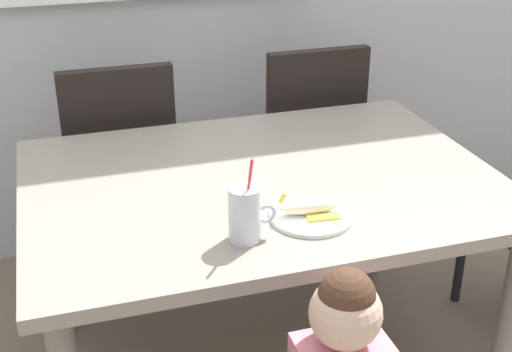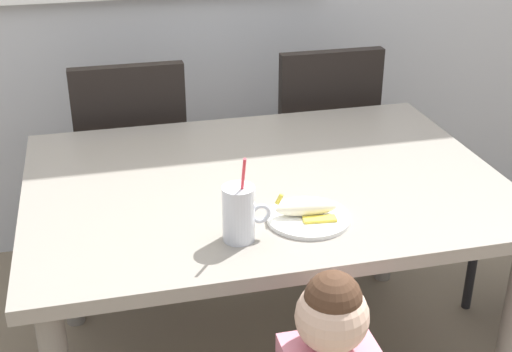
{
  "view_description": "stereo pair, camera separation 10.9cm",
  "coord_description": "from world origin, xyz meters",
  "px_view_note": "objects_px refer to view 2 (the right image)",
  "views": [
    {
      "loc": [
        -0.59,
        -1.82,
        1.69
      ],
      "look_at": [
        -0.05,
        -0.1,
        0.82
      ],
      "focal_mm": 48.58,
      "sensor_mm": 36.0,
      "label": 1
    },
    {
      "loc": [
        -0.48,
        -1.85,
        1.69
      ],
      "look_at": [
        -0.05,
        -0.1,
        0.82
      ],
      "focal_mm": 48.58,
      "sensor_mm": 36.0,
      "label": 2
    }
  ],
  "objects_px": {
    "milk_cup": "(239,216)",
    "peeled_banana": "(307,209)",
    "dining_table": "(264,204)",
    "dining_chair_left": "(132,158)",
    "dining_chair_right": "(319,140)",
    "snack_plate": "(308,218)"
  },
  "relations": [
    {
      "from": "milk_cup",
      "to": "dining_chair_right",
      "type": "bearing_deg",
      "value": 61.43
    },
    {
      "from": "dining_table",
      "to": "dining_chair_left",
      "type": "xyz_separation_m",
      "value": [
        -0.36,
        0.73,
        -0.13
      ]
    },
    {
      "from": "milk_cup",
      "to": "snack_plate",
      "type": "relative_size",
      "value": 1.08
    },
    {
      "from": "dining_chair_left",
      "to": "peeled_banana",
      "type": "height_order",
      "value": "dining_chair_left"
    },
    {
      "from": "dining_chair_left",
      "to": "milk_cup",
      "type": "distance_m",
      "value": 1.13
    },
    {
      "from": "dining_table",
      "to": "peeled_banana",
      "type": "bearing_deg",
      "value": -80.06
    },
    {
      "from": "dining_table",
      "to": "peeled_banana",
      "type": "distance_m",
      "value": 0.31
    },
    {
      "from": "dining_chair_left",
      "to": "dining_chair_right",
      "type": "relative_size",
      "value": 1.0
    },
    {
      "from": "milk_cup",
      "to": "peeled_banana",
      "type": "height_order",
      "value": "milk_cup"
    },
    {
      "from": "dining_chair_left",
      "to": "snack_plate",
      "type": "distance_m",
      "value": 1.12
    },
    {
      "from": "dining_table",
      "to": "snack_plate",
      "type": "distance_m",
      "value": 0.3
    },
    {
      "from": "dining_chair_left",
      "to": "snack_plate",
      "type": "xyz_separation_m",
      "value": [
        0.41,
        -1.01,
        0.22
      ]
    },
    {
      "from": "dining_chair_right",
      "to": "peeled_banana",
      "type": "xyz_separation_m",
      "value": [
        -0.38,
        -1.02,
        0.25
      ]
    },
    {
      "from": "milk_cup",
      "to": "peeled_banana",
      "type": "xyz_separation_m",
      "value": [
        0.2,
        0.06,
        -0.04
      ]
    },
    {
      "from": "dining_table",
      "to": "dining_chair_left",
      "type": "distance_m",
      "value": 0.82
    },
    {
      "from": "dining_table",
      "to": "peeled_banana",
      "type": "relative_size",
      "value": 8.3
    },
    {
      "from": "dining_table",
      "to": "milk_cup",
      "type": "xyz_separation_m",
      "value": [
        -0.15,
        -0.34,
        0.16
      ]
    },
    {
      "from": "dining_table",
      "to": "dining_chair_left",
      "type": "height_order",
      "value": "dining_chair_left"
    },
    {
      "from": "snack_plate",
      "to": "peeled_banana",
      "type": "bearing_deg",
      "value": 112.83
    },
    {
      "from": "dining_table",
      "to": "dining_chair_right",
      "type": "distance_m",
      "value": 0.86
    },
    {
      "from": "dining_chair_left",
      "to": "snack_plate",
      "type": "height_order",
      "value": "dining_chair_left"
    },
    {
      "from": "milk_cup",
      "to": "snack_plate",
      "type": "xyz_separation_m",
      "value": [
        0.2,
        0.05,
        -0.06
      ]
    }
  ]
}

